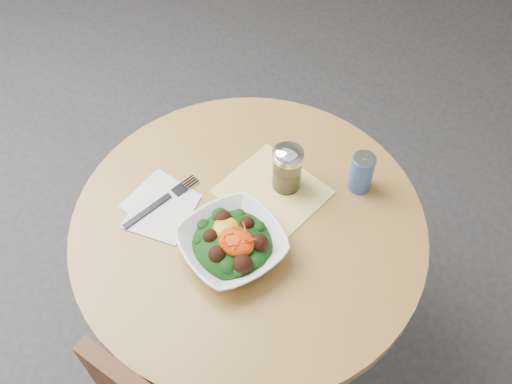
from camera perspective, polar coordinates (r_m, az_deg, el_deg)
ground at (r=2.11m, az=-0.54°, el=-14.45°), size 6.00×6.00×0.00m
table at (r=1.61m, az=-0.69°, el=-6.97°), size 0.90×0.90×0.75m
cloth_napkin at (r=1.49m, az=1.67°, el=0.04°), size 0.29×0.27×0.00m
paper_napkins at (r=1.48m, az=-9.51°, el=-1.46°), size 0.20×0.20×0.00m
salad_bowl at (r=1.37m, az=-2.39°, el=-5.17°), size 0.32×0.32×0.09m
fork at (r=1.49m, az=-9.24°, el=-0.81°), size 0.08×0.23×0.00m
spice_shaker at (r=1.46m, az=3.13°, el=2.41°), size 0.08×0.08×0.14m
beverage_can at (r=1.49m, az=10.50°, el=1.93°), size 0.06×0.06×0.12m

